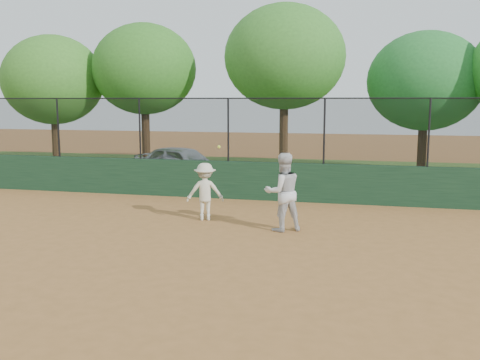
% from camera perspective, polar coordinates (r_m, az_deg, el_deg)
% --- Properties ---
extents(ground, '(80.00, 80.00, 0.00)m').
position_cam_1_polar(ground, '(11.42, -6.56, -7.43)').
color(ground, '#9F6733').
rests_on(ground, ground).
extents(back_wall, '(26.00, 0.20, 1.20)m').
position_cam_1_polar(back_wall, '(16.93, 0.39, -0.05)').
color(back_wall, '#1B3D23').
rests_on(back_wall, ground).
extents(grass_strip, '(36.00, 12.00, 0.01)m').
position_cam_1_polar(grass_strip, '(22.84, 3.82, 0.66)').
color(grass_strip, '#305219').
rests_on(grass_strip, ground).
extents(parked_car, '(4.35, 2.74, 1.38)m').
position_cam_1_polar(parked_car, '(20.82, -6.16, 1.77)').
color(parked_car, '#B1B6BB').
rests_on(parked_car, ground).
extents(player_second, '(1.15, 1.08, 1.89)m').
position_cam_1_polar(player_second, '(12.85, 4.58, -1.28)').
color(player_second, silver).
rests_on(player_second, ground).
extents(player_main, '(1.09, 0.80, 2.00)m').
position_cam_1_polar(player_main, '(14.01, -3.75, -1.24)').
color(player_main, beige).
rests_on(player_main, ground).
extents(fence_assembly, '(26.00, 0.06, 2.00)m').
position_cam_1_polar(fence_assembly, '(16.77, 0.30, 5.49)').
color(fence_assembly, black).
rests_on(fence_assembly, back_wall).
extents(tree_0, '(4.59, 4.17, 5.99)m').
position_cam_1_polar(tree_0, '(25.66, -19.34, 10.02)').
color(tree_0, '#472E19').
rests_on(tree_0, ground).
extents(tree_1, '(4.58, 4.16, 6.43)m').
position_cam_1_polar(tree_1, '(24.19, -10.19, 11.54)').
color(tree_1, '#412916').
rests_on(tree_1, ground).
extents(tree_2, '(4.94, 4.49, 6.99)m').
position_cam_1_polar(tree_2, '(22.36, 4.78, 12.92)').
color(tree_2, '#4C321B').
rests_on(tree_2, ground).
extents(tree_3, '(4.53, 4.12, 5.82)m').
position_cam_1_polar(tree_3, '(22.69, 19.16, 9.91)').
color(tree_3, '#392413').
rests_on(tree_3, ground).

